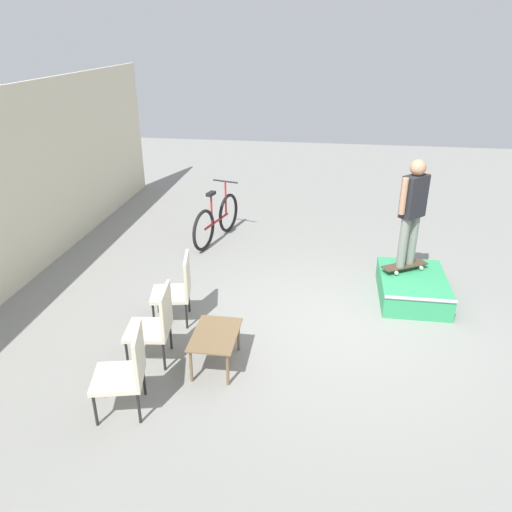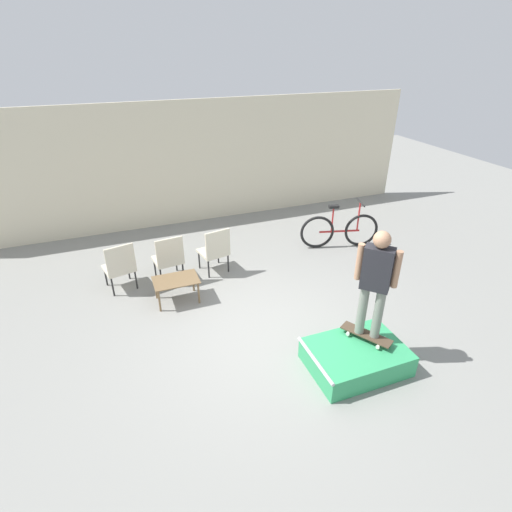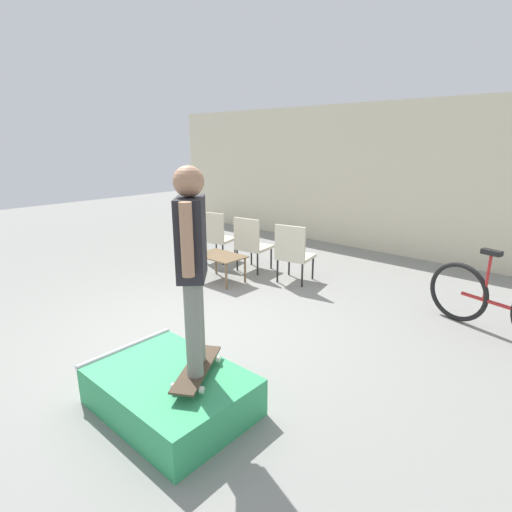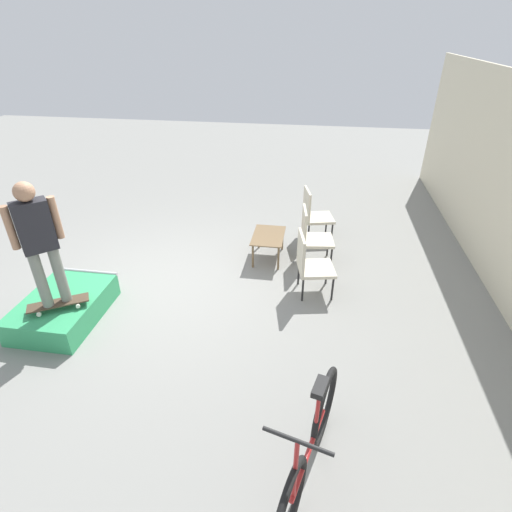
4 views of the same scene
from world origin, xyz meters
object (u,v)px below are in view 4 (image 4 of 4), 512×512
bicycle (309,450)px  coffee_table (268,238)px  skate_ramp_box (64,308)px  patio_chair_right (310,262)px  patio_chair_left (314,213)px  patio_chair_center (312,234)px  skateboard_on_ramp (58,303)px  person_skater (38,237)px

bicycle → coffee_table: bearing=-152.8°
skate_ramp_box → patio_chair_right: bearing=109.0°
patio_chair_right → bicycle: size_ratio=0.56×
coffee_table → patio_chair_right: size_ratio=0.81×
patio_chair_left → patio_chair_right: (1.82, -0.00, 0.00)m
patio_chair_center → patio_chair_right: bearing=173.0°
skateboard_on_ramp → bicycle: (1.56, 3.30, -0.02)m
patio_chair_center → coffee_table: bearing=82.0°
skateboard_on_ramp → patio_chair_left: patio_chair_left is taller
skate_ramp_box → patio_chair_center: patio_chair_center is taller
skateboard_on_ramp → person_skater: (0.00, 0.00, 0.97)m
patio_chair_right → bicycle: bearing=170.8°
skate_ramp_box → person_skater: size_ratio=0.85×
skateboard_on_ramp → patio_chair_center: size_ratio=0.76×
skateboard_on_ramp → patio_chair_left: (-3.18, 3.19, 0.10)m
coffee_table → patio_chair_right: 1.19m
person_skater → patio_chair_right: bearing=159.2°
skate_ramp_box → coffee_table: coffee_table is taller
patio_chair_left → patio_chair_right: same height
coffee_table → skateboard_on_ramp: bearing=-46.9°
person_skater → patio_chair_right: person_skater is taller
patio_chair_left → skateboard_on_ramp: bearing=121.6°
patio_chair_left → patio_chair_center: same height
person_skater → bicycle: bearing=110.6°
skate_ramp_box → person_skater: bearing=28.6°
patio_chair_center → skate_ramp_box: bearing=114.9°
skate_ramp_box → patio_chair_left: size_ratio=1.41×
skateboard_on_ramp → patio_chair_center: patio_chair_center is taller
patio_chair_center → person_skater: bearing=118.6°
coffee_table → patio_chair_left: 1.16m
skateboard_on_ramp → patio_chair_center: (-2.28, 3.19, 0.10)m
person_skater → patio_chair_center: (-2.28, 3.19, -0.87)m
skate_ramp_box → bicycle: bicycle is taller
skateboard_on_ramp → patio_chair_right: 3.47m
coffee_table → patio_chair_right: bearing=38.2°
skateboard_on_ramp → coffee_table: size_ratio=0.93×
person_skater → coffee_table: person_skater is taller
skate_ramp_box → patio_chair_center: bearing=121.9°
skate_ramp_box → patio_chair_center: size_ratio=1.41×
person_skater → patio_chair_right: size_ratio=1.67×
patio_chair_center → patio_chair_right: size_ratio=1.00×
bicycle → skateboard_on_ramp: bearing=-100.5°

